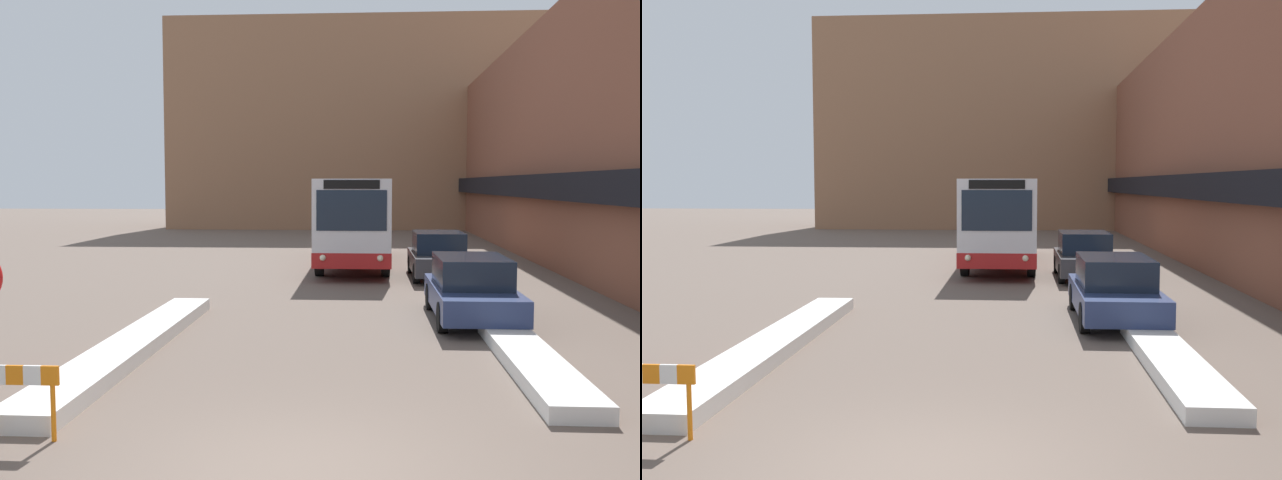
# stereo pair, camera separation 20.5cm
# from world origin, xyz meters

# --- Properties ---
(ground_plane) EXTENTS (160.00, 160.00, 0.00)m
(ground_plane) POSITION_xyz_m (0.00, 0.00, 0.00)
(ground_plane) COLOR #66564C
(building_row_right) EXTENTS (5.50, 60.00, 9.58)m
(building_row_right) POSITION_xyz_m (9.97, 24.00, 4.77)
(building_row_right) COLOR brown
(building_row_right) RESTS_ON ground_plane
(building_backdrop_far) EXTENTS (26.00, 8.00, 14.47)m
(building_backdrop_far) POSITION_xyz_m (0.00, 44.82, 7.24)
(building_backdrop_far) COLOR #996B4C
(building_backdrop_far) RESTS_ON ground_plane
(snow_bank_left) EXTENTS (0.90, 9.11, 0.27)m
(snow_bank_left) POSITION_xyz_m (-3.60, 5.47, 0.13)
(snow_bank_left) COLOR silver
(snow_bank_left) RESTS_ON ground_plane
(snow_bank_right) EXTENTS (0.90, 5.87, 0.26)m
(snow_bank_right) POSITION_xyz_m (3.60, 4.67, 0.13)
(snow_bank_right) COLOR silver
(snow_bank_right) RESTS_ON ground_plane
(city_bus) EXTENTS (2.54, 10.50, 3.31)m
(city_bus) POSITION_xyz_m (0.32, 19.89, 1.80)
(city_bus) COLOR silver
(city_bus) RESTS_ON ground_plane
(parked_car_front) EXTENTS (1.82, 4.48, 1.48)m
(parked_car_front) POSITION_xyz_m (3.20, 8.94, 0.74)
(parked_car_front) COLOR navy
(parked_car_front) RESTS_ON ground_plane
(parked_car_middle) EXTENTS (1.86, 4.24, 1.54)m
(parked_car_middle) POSITION_xyz_m (3.20, 16.37, 0.76)
(parked_car_middle) COLOR #38383D
(parked_car_middle) RESTS_ON ground_plane
(construction_barricade) EXTENTS (1.10, 0.06, 0.94)m
(construction_barricade) POSITION_xyz_m (-3.51, 0.78, 0.67)
(construction_barricade) COLOR orange
(construction_barricade) RESTS_ON ground_plane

